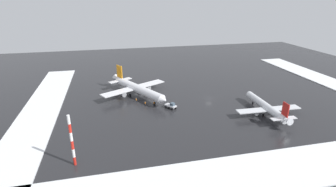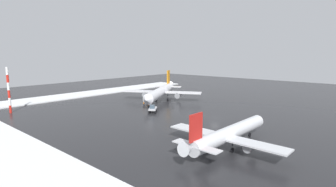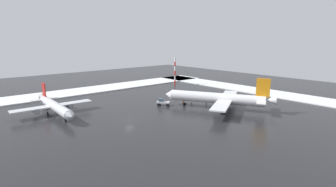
# 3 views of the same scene
# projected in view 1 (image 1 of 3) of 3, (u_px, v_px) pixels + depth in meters

# --- Properties ---
(ground_plane) EXTENTS (240.00, 240.00, 0.00)m
(ground_plane) POSITION_uv_depth(u_px,v_px,m) (209.00, 98.00, 111.45)
(ground_plane) COLOR #232326
(snow_bank_far) EXTENTS (152.00, 16.00, 0.37)m
(snow_bank_far) POSITION_uv_depth(u_px,v_px,m) (282.00, 169.00, 65.80)
(snow_bank_far) COLOR white
(snow_bank_far) RESTS_ON ground_plane
(snow_bank_left) EXTENTS (14.00, 116.00, 0.37)m
(snow_bank_left) POSITION_uv_depth(u_px,v_px,m) (40.00, 113.00, 97.21)
(snow_bank_left) COLOR white
(snow_bank_left) RESTS_ON ground_plane
(airplane_distant_tail) EXTENTS (29.19, 34.20, 11.07)m
(airplane_distant_tail) POSITION_uv_depth(u_px,v_px,m) (137.00, 88.00, 112.24)
(airplane_distant_tail) COLOR white
(airplane_distant_tail) RESTS_ON ground_plane
(airplane_parked_starboard) EXTENTS (24.06, 29.07, 8.64)m
(airplane_parked_starboard) POSITION_uv_depth(u_px,v_px,m) (266.00, 107.00, 95.89)
(airplane_parked_starboard) COLOR silver
(airplane_parked_starboard) RESTS_ON ground_plane
(pushback_tug) EXTENTS (4.52, 5.00, 2.50)m
(pushback_tug) POSITION_uv_depth(u_px,v_px,m) (171.00, 105.00, 100.99)
(pushback_tug) COLOR silver
(pushback_tug) RESTS_ON ground_plane
(ground_crew_by_nose_gear) EXTENTS (0.36, 0.36, 1.71)m
(ground_crew_by_nose_gear) POSITION_uv_depth(u_px,v_px,m) (154.00, 103.00, 103.69)
(ground_crew_by_nose_gear) COLOR black
(ground_crew_by_nose_gear) RESTS_ON ground_plane
(ground_crew_near_tug) EXTENTS (0.36, 0.36, 1.71)m
(ground_crew_near_tug) POSITION_uv_depth(u_px,v_px,m) (136.00, 100.00, 107.12)
(ground_crew_near_tug) COLOR black
(ground_crew_near_tug) RESTS_ON ground_plane
(ground_crew_beside_wing) EXTENTS (0.36, 0.36, 1.71)m
(ground_crew_beside_wing) POSITION_uv_depth(u_px,v_px,m) (145.00, 103.00, 103.85)
(ground_crew_beside_wing) COLOR black
(ground_crew_beside_wing) RESTS_ON ground_plane
(antenna_mast) EXTENTS (0.70, 0.70, 14.18)m
(antenna_mast) POSITION_uv_depth(u_px,v_px,m) (72.00, 141.00, 65.32)
(antenna_mast) COLOR red
(antenna_mast) RESTS_ON ground_plane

